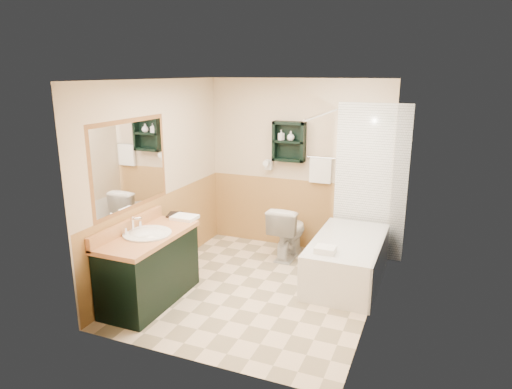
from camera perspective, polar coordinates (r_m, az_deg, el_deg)
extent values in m
plane|color=beige|center=(5.50, 0.16, -11.71)|extent=(3.00, 3.00, 0.00)
cube|color=beige|center=(6.47, 5.24, 3.63)|extent=(2.60, 0.04, 2.40)
cube|color=beige|center=(5.69, -12.26, 1.74)|extent=(0.04, 3.00, 2.40)
cube|color=beige|center=(4.75, 15.09, -1.06)|extent=(0.04, 3.00, 2.40)
cube|color=white|center=(4.91, 0.18, 14.39)|extent=(2.60, 3.00, 0.04)
cube|color=black|center=(6.33, 4.14, 6.62)|extent=(0.45, 0.15, 0.55)
cylinder|color=silver|center=(5.48, 8.41, 9.91)|extent=(0.03, 1.60, 0.03)
cube|color=black|center=(5.21, -13.16, -8.93)|extent=(0.59, 1.24, 0.79)
cube|color=silver|center=(5.71, 11.33, -8.03)|extent=(0.80, 1.50, 0.53)
imported|color=silver|center=(6.29, 4.04, -4.63)|extent=(0.43, 0.74, 0.72)
cube|color=white|center=(5.49, -8.92, -2.85)|extent=(0.29, 0.23, 0.04)
imported|color=black|center=(5.64, -11.00, -1.51)|extent=(0.16, 0.07, 0.22)
cube|color=white|center=(5.16, 8.66, -6.84)|extent=(0.22, 0.19, 0.07)
imported|color=silver|center=(6.35, 3.17, 7.10)|extent=(0.11, 0.16, 0.07)
imported|color=silver|center=(6.31, 4.37, 7.19)|extent=(0.14, 0.16, 0.10)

